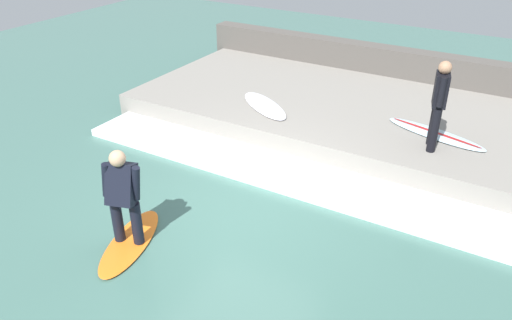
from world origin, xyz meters
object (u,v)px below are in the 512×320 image
surfboard_riding (130,242)px  surfer_waiting_near (439,101)px  surfer_riding (123,193)px  surfboard_waiting_near (435,134)px  surfboard_spare (265,105)px

surfboard_riding → surfer_waiting_near: size_ratio=1.08×
surfer_riding → surfer_waiting_near: size_ratio=0.93×
surfer_waiting_near → surfboard_waiting_near: 1.07m
surfboard_riding → surfboard_waiting_near: surfboard_waiting_near is taller
surfboard_waiting_near → surfboard_spare: (-0.44, 3.59, -0.00)m
surfer_waiting_near → surfboard_spare: bearing=87.9°
surfboard_waiting_near → surfboard_spare: surfboard_waiting_near is taller
surfer_waiting_near → surfboard_waiting_near: surfer_waiting_near is taller
surfboard_riding → surfboard_waiting_near: size_ratio=0.86×
surfboard_riding → surfboard_waiting_near: (5.10, -3.31, 0.52)m
surfer_riding → surfboard_waiting_near: (5.10, -3.31, -0.37)m
surfer_waiting_near → surfboard_spare: 3.74m
surfer_riding → surfer_waiting_near: 5.66m
surfer_riding → surfboard_waiting_near: 6.09m
surfboard_riding → surfer_riding: surfer_riding is taller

